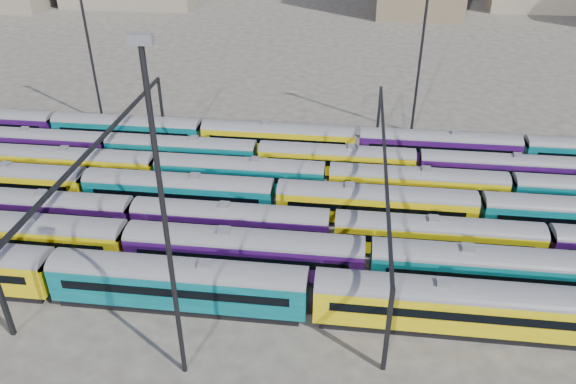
# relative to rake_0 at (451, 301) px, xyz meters

# --- Properties ---
(ground) EXTENTS (500.00, 500.00, 0.00)m
(ground) POSITION_rel_rake_0_xyz_m (-15.26, 15.00, -2.91)
(ground) COLOR #3E3934
(ground) RESTS_ON ground
(rake_0) EXTENTS (112.15, 3.28, 5.54)m
(rake_0) POSITION_rel_rake_0_xyz_m (0.00, 0.00, 0.00)
(rake_0) COLOR black
(rake_0) RESTS_ON ground
(rake_1) EXTENTS (133.75, 3.26, 5.50)m
(rake_1) POSITION_rel_rake_0_xyz_m (-29.03, 5.00, -0.02)
(rake_1) COLOR black
(rake_1) RESTS_ON ground
(rake_2) EXTENTS (120.89, 2.95, 4.96)m
(rake_2) POSITION_rel_rake_0_xyz_m (-10.08, 10.00, -0.31)
(rake_2) COLOR black
(rake_2) RESTS_ON ground
(rake_3) EXTENTS (105.22, 3.08, 5.19)m
(rake_3) POSITION_rel_rake_0_xyz_m (-5.80, 15.00, -0.18)
(rake_3) COLOR black
(rake_3) RESTS_ON ground
(rake_4) EXTENTS (119.92, 2.93, 4.92)m
(rake_4) POSITION_rel_rake_0_xyz_m (-31.26, 20.00, -0.33)
(rake_4) COLOR black
(rake_4) RESTS_ON ground
(rake_5) EXTENTS (115.10, 2.81, 4.72)m
(rake_5) POSITION_rel_rake_0_xyz_m (-20.00, 25.00, -0.43)
(rake_5) COLOR black
(rake_5) RESTS_ON ground
(rake_6) EXTENTS (121.80, 2.97, 5.00)m
(rake_6) POSITION_rel_rake_0_xyz_m (-28.32, 30.00, -0.29)
(rake_6) COLOR black
(rake_6) RESTS_ON ground
(gantry_1) EXTENTS (0.35, 40.35, 8.03)m
(gantry_1) POSITION_rel_rake_0_xyz_m (-35.26, 15.00, 3.88)
(gantry_1) COLOR black
(gantry_1) RESTS_ON ground
(gantry_2) EXTENTS (0.35, 40.35, 8.03)m
(gantry_2) POSITION_rel_rake_0_xyz_m (-5.26, 15.00, 3.88)
(gantry_2) COLOR black
(gantry_2) RESTS_ON ground
(mast_1) EXTENTS (1.40, 0.50, 25.60)m
(mast_1) POSITION_rel_rake_0_xyz_m (-45.26, 37.00, 11.06)
(mast_1) COLOR black
(mast_1) RESTS_ON ground
(mast_2) EXTENTS (1.40, 0.50, 25.60)m
(mast_2) POSITION_rel_rake_0_xyz_m (-20.26, -7.00, 11.06)
(mast_2) COLOR black
(mast_2) RESTS_ON ground
(mast_3) EXTENTS (1.40, 0.50, 25.60)m
(mast_3) POSITION_rel_rake_0_xyz_m (-0.26, 39.00, 11.06)
(mast_3) COLOR black
(mast_3) RESTS_ON ground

